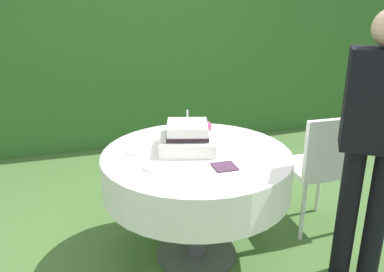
{
  "coord_description": "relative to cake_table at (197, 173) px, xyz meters",
  "views": [
    {
      "loc": [
        -0.67,
        -2.22,
        1.7
      ],
      "look_at": [
        -0.02,
        0.04,
        0.83
      ],
      "focal_mm": 38.44,
      "sensor_mm": 36.0,
      "label": 1
    }
  ],
  "objects": [
    {
      "name": "ground_plane",
      "position": [
        0.0,
        0.0,
        -0.6
      ],
      "size": [
        20.0,
        20.0,
        0.0
      ],
      "primitive_type": "plane",
      "color": "#476B33"
    },
    {
      "name": "foliage_hedge",
      "position": [
        0.0,
        2.39,
        0.87
      ],
      "size": [
        6.77,
        0.64,
        2.95
      ],
      "primitive_type": "cube",
      "color": "#336628",
      "rests_on": "ground_plane"
    },
    {
      "name": "cake_table",
      "position": [
        0.0,
        0.0,
        0.0
      ],
      "size": [
        1.17,
        1.17,
        0.73
      ],
      "color": "#4C4C51",
      "rests_on": "ground_plane"
    },
    {
      "name": "wedding_cake",
      "position": [
        -0.03,
        0.08,
        0.21
      ],
      "size": [
        0.41,
        0.41,
        0.25
      ],
      "color": "white",
      "rests_on": "cake_table"
    },
    {
      "name": "serving_plate_near",
      "position": [
        -0.28,
        -0.14,
        0.14
      ],
      "size": [
        0.14,
        0.14,
        0.01
      ],
      "primitive_type": "cylinder",
      "color": "white",
      "rests_on": "cake_table"
    },
    {
      "name": "serving_plate_far",
      "position": [
        -0.34,
        0.12,
        0.14
      ],
      "size": [
        0.13,
        0.13,
        0.01
      ],
      "primitive_type": "cylinder",
      "color": "white",
      "rests_on": "cake_table"
    },
    {
      "name": "napkin_stack",
      "position": [
        0.09,
        -0.24,
        0.14
      ],
      "size": [
        0.13,
        0.13,
        0.01
      ],
      "primitive_type": "cube",
      "rotation": [
        0.0,
        0.0,
        0.01
      ],
      "color": "#4C2D47",
      "rests_on": "cake_table"
    },
    {
      "name": "garden_chair",
      "position": [
        0.92,
        0.04,
        -0.06
      ],
      "size": [
        0.41,
        0.41,
        0.89
      ],
      "color": "white",
      "rests_on": "ground_plane"
    },
    {
      "name": "standing_person",
      "position": [
        0.87,
        -0.48,
        0.33
      ],
      "size": [
        0.41,
        0.36,
        1.6
      ],
      "color": "black",
      "rests_on": "ground_plane"
    }
  ]
}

